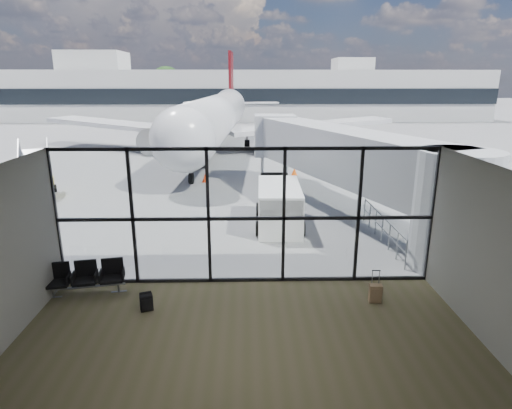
{
  "coord_description": "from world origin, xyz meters",
  "views": [
    {
      "loc": [
        -0.0,
        -12.97,
        6.44
      ],
      "look_at": [
        0.39,
        3.0,
        1.79
      ],
      "focal_mm": 30.0,
      "sensor_mm": 36.0,
      "label": 1
    }
  ],
  "objects_px": {
    "service_van": "(279,206)",
    "mobile_stairs": "(37,187)",
    "backpack": "(146,302)",
    "belt_loader": "(192,157)",
    "seating_row": "(86,276)",
    "suitcase": "(375,293)",
    "airliner": "(217,117)"
  },
  "relations": [
    {
      "from": "suitcase",
      "to": "mobile_stairs",
      "type": "xyz_separation_m",
      "value": [
        -15.76,
        12.4,
        0.3
      ]
    },
    {
      "from": "seating_row",
      "to": "service_van",
      "type": "distance_m",
      "value": 9.08
    },
    {
      "from": "service_van",
      "to": "belt_loader",
      "type": "relative_size",
      "value": 0.99
    },
    {
      "from": "airliner",
      "to": "service_van",
      "type": "distance_m",
      "value": 23.92
    },
    {
      "from": "suitcase",
      "to": "mobile_stairs",
      "type": "height_order",
      "value": "mobile_stairs"
    },
    {
      "from": "backpack",
      "to": "service_van",
      "type": "relative_size",
      "value": 0.12
    },
    {
      "from": "service_van",
      "to": "mobile_stairs",
      "type": "bearing_deg",
      "value": 160.42
    },
    {
      "from": "suitcase",
      "to": "service_van",
      "type": "bearing_deg",
      "value": 112.69
    },
    {
      "from": "seating_row",
      "to": "backpack",
      "type": "relative_size",
      "value": 4.37
    },
    {
      "from": "seating_row",
      "to": "suitcase",
      "type": "relative_size",
      "value": 2.33
    },
    {
      "from": "suitcase",
      "to": "mobile_stairs",
      "type": "bearing_deg",
      "value": 146.18
    },
    {
      "from": "suitcase",
      "to": "belt_loader",
      "type": "distance_m",
      "value": 23.3
    },
    {
      "from": "suitcase",
      "to": "service_van",
      "type": "height_order",
      "value": "service_van"
    },
    {
      "from": "service_van",
      "to": "belt_loader",
      "type": "bearing_deg",
      "value": 113.11
    },
    {
      "from": "service_van",
      "to": "mobile_stairs",
      "type": "relative_size",
      "value": 1.11
    },
    {
      "from": "backpack",
      "to": "suitcase",
      "type": "bearing_deg",
      "value": -17.42
    },
    {
      "from": "belt_loader",
      "to": "mobile_stairs",
      "type": "relative_size",
      "value": 1.13
    },
    {
      "from": "backpack",
      "to": "belt_loader",
      "type": "distance_m",
      "value": 22.2
    },
    {
      "from": "backpack",
      "to": "suitcase",
      "type": "distance_m",
      "value": 6.78
    },
    {
      "from": "seating_row",
      "to": "airliner",
      "type": "height_order",
      "value": "airliner"
    },
    {
      "from": "belt_loader",
      "to": "backpack",
      "type": "bearing_deg",
      "value": -106.55
    },
    {
      "from": "belt_loader",
      "to": "mobile_stairs",
      "type": "distance_m",
      "value": 12.18
    },
    {
      "from": "airliner",
      "to": "service_van",
      "type": "height_order",
      "value": "airliner"
    },
    {
      "from": "seating_row",
      "to": "backpack",
      "type": "xyz_separation_m",
      "value": [
        2.11,
        -1.12,
        -0.32
      ]
    },
    {
      "from": "suitcase",
      "to": "service_van",
      "type": "distance_m",
      "value": 7.53
    },
    {
      "from": "suitcase",
      "to": "airliner",
      "type": "xyz_separation_m",
      "value": [
        -6.61,
        30.57,
        2.77
      ]
    },
    {
      "from": "seating_row",
      "to": "suitcase",
      "type": "distance_m",
      "value": 8.92
    },
    {
      "from": "backpack",
      "to": "mobile_stairs",
      "type": "bearing_deg",
      "value": 105.33
    },
    {
      "from": "backpack",
      "to": "airliner",
      "type": "distance_m",
      "value": 31.0
    },
    {
      "from": "mobile_stairs",
      "to": "service_van",
      "type": "bearing_deg",
      "value": -42.57
    },
    {
      "from": "seating_row",
      "to": "belt_loader",
      "type": "xyz_separation_m",
      "value": [
        0.81,
        21.03,
        0.07
      ]
    },
    {
      "from": "airliner",
      "to": "seating_row",
      "type": "bearing_deg",
      "value": -91.4
    }
  ]
}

